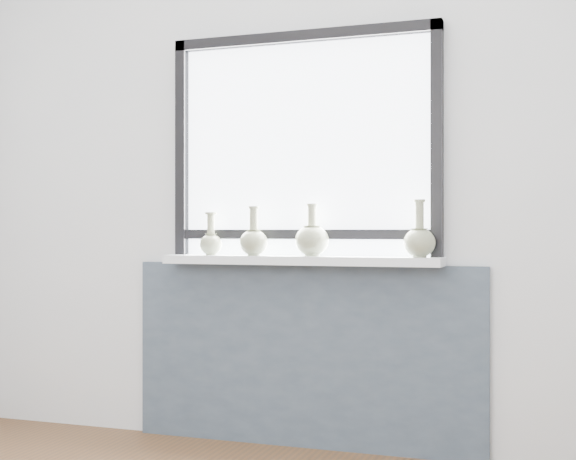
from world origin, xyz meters
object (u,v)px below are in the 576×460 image
(windowsill, at_px, (299,260))
(vase_a, at_px, (211,241))
(vase_c, at_px, (312,239))
(vase_b, at_px, (254,240))
(vase_d, at_px, (419,240))

(windowsill, relative_size, vase_a, 6.42)
(vase_a, relative_size, vase_c, 0.85)
(vase_b, bearing_deg, vase_c, 5.32)
(windowsill, bearing_deg, vase_c, 1.47)
(vase_c, distance_m, vase_d, 0.50)
(vase_c, height_order, vase_d, vase_d)
(vase_b, xyz_separation_m, vase_d, (0.78, -0.00, 0.00))
(windowsill, height_order, vase_c, vase_c)
(vase_b, xyz_separation_m, vase_c, (0.28, 0.03, 0.01))
(vase_a, relative_size, vase_d, 0.81)
(vase_c, relative_size, vase_d, 0.95)
(vase_a, xyz_separation_m, vase_b, (0.23, -0.02, 0.01))
(vase_b, bearing_deg, vase_d, -0.13)
(vase_b, bearing_deg, windowsill, 6.38)
(vase_d, bearing_deg, windowsill, 177.33)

